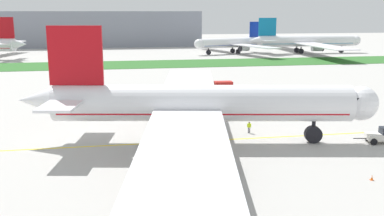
% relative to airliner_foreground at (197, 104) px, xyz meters
% --- Properties ---
extents(ground_plane, '(600.00, 600.00, 0.00)m').
position_rel_airliner_foreground_xyz_m(ground_plane, '(0.70, -2.58, -5.42)').
color(ground_plane, '#ADAAA5').
rests_on(ground_plane, ground).
extents(apron_taxi_line, '(280.00, 0.36, 0.01)m').
position_rel_airliner_foreground_xyz_m(apron_taxi_line, '(0.70, 0.63, -5.42)').
color(apron_taxi_line, yellow).
rests_on(apron_taxi_line, ground).
extents(grass_median_strip, '(320.00, 24.00, 0.10)m').
position_rel_airliner_foreground_xyz_m(grass_median_strip, '(0.70, 95.35, -5.37)').
color(grass_median_strip, '#2D6628').
rests_on(grass_median_strip, ground).
extents(airliner_foreground, '(48.66, 77.94, 15.98)m').
position_rel_airliner_foreground_xyz_m(airliner_foreground, '(0.00, 0.00, 0.00)').
color(airliner_foreground, white).
rests_on(airliner_foreground, ground).
extents(pushback_tug, '(5.92, 3.16, 2.17)m').
position_rel_airliner_foreground_xyz_m(pushback_tug, '(25.17, -4.56, -4.43)').
color(pushback_tug, white).
rests_on(pushback_tug, ground).
extents(ground_crew_wingwalker_port, '(0.56, 0.40, 1.70)m').
position_rel_airliner_foreground_xyz_m(ground_crew_wingwalker_port, '(-9.13, -13.58, -4.39)').
color(ground_crew_wingwalker_port, black).
rests_on(ground_crew_wingwalker_port, ground).
extents(ground_crew_marshaller_front, '(0.31, 0.55, 1.59)m').
position_rel_airliner_foreground_xyz_m(ground_crew_marshaller_front, '(2.00, -0.56, -4.46)').
color(ground_crew_marshaller_front, black).
rests_on(ground_crew_marshaller_front, ground).
extents(ground_crew_wingwalker_starboard, '(0.59, 0.31, 1.71)m').
position_rel_airliner_foreground_xyz_m(ground_crew_wingwalker_starboard, '(8.58, 3.52, -4.39)').
color(ground_crew_wingwalker_starboard, black).
rests_on(ground_crew_wingwalker_starboard, ground).
extents(traffic_cone_starboard_wing, '(0.36, 0.36, 0.58)m').
position_rel_airliner_foreground_xyz_m(traffic_cone_starboard_wing, '(15.94, -17.20, -5.14)').
color(traffic_cone_starboard_wing, '#F2590C').
rests_on(traffic_cone_starboard_wing, ground).
extents(service_truck_fuel_bowser, '(5.14, 2.67, 3.18)m').
position_rel_airliner_foreground_xyz_m(service_truck_fuel_bowser, '(11.43, 33.14, -3.74)').
color(service_truck_fuel_bowser, '#B21E19').
rests_on(service_truck_fuel_bowser, ground).
extents(parked_airliner_far_centre, '(35.54, 56.25, 13.47)m').
position_rel_airliner_foreground_xyz_m(parked_airliner_far_centre, '(39.74, 129.66, -0.86)').
color(parked_airliner_far_centre, white).
rests_on(parked_airliner_far_centre, ground).
extents(parked_airliner_far_right, '(51.19, 82.12, 15.24)m').
position_rel_airliner_foreground_xyz_m(parked_airliner_far_right, '(71.34, 125.69, -0.25)').
color(parked_airliner_far_right, white).
rests_on(parked_airliner_far_right, ground).
extents(terminal_building, '(113.49, 20.00, 18.00)m').
position_rel_airliner_foreground_xyz_m(terminal_building, '(-22.12, 180.84, 3.58)').
color(terminal_building, gray).
rests_on(terminal_building, ground).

